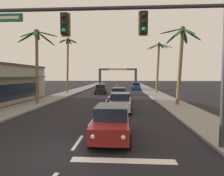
# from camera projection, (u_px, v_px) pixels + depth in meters

# --- Properties ---
(ground_plane) EXTENTS (220.00, 220.00, 0.00)m
(ground_plane) POSITION_uv_depth(u_px,v_px,m) (71.00, 153.00, 7.82)
(ground_plane) COLOR black
(sidewalk_right) EXTENTS (3.20, 110.00, 0.14)m
(sidewalk_right) POSITION_uv_depth(u_px,v_px,m) (162.00, 97.00, 27.26)
(sidewalk_right) COLOR gray
(sidewalk_right) RESTS_ON ground
(sidewalk_left) EXTENTS (3.20, 110.00, 0.14)m
(sidewalk_left) POSITION_uv_depth(u_px,v_px,m) (57.00, 97.00, 28.21)
(sidewalk_left) COLOR gray
(sidewalk_left) RESTS_ON ground
(lane_markings) EXTENTS (4.28, 86.63, 0.01)m
(lane_markings) POSITION_uv_depth(u_px,v_px,m) (111.00, 98.00, 27.22)
(lane_markings) COLOR silver
(lane_markings) RESTS_ON ground
(traffic_signal_mast) EXTENTS (10.60, 0.41, 6.83)m
(traffic_signal_mast) POSITION_uv_depth(u_px,v_px,m) (147.00, 37.00, 7.99)
(traffic_signal_mast) COLOR #2D2D33
(traffic_signal_mast) RESTS_ON ground
(sedan_lead_at_stop_bar) EXTENTS (1.96, 4.45, 1.68)m
(sedan_lead_at_stop_bar) POSITION_uv_depth(u_px,v_px,m) (112.00, 121.00, 9.71)
(sedan_lead_at_stop_bar) COLOR maroon
(sedan_lead_at_stop_bar) RESTS_ON ground
(sedan_third_in_queue) EXTENTS (2.06, 4.50, 1.68)m
(sedan_third_in_queue) POSITION_uv_depth(u_px,v_px,m) (121.00, 102.00, 16.78)
(sedan_third_in_queue) COLOR silver
(sedan_third_in_queue) RESTS_ON ground
(sedan_fifth_in_queue) EXTENTS (2.00, 4.47, 1.68)m
(sedan_fifth_in_queue) POSITION_uv_depth(u_px,v_px,m) (119.00, 94.00, 23.89)
(sedan_fifth_in_queue) COLOR maroon
(sedan_fifth_in_queue) RESTS_ON ground
(sedan_oncoming_far) EXTENTS (2.14, 4.52, 1.68)m
(sedan_oncoming_far) POSITION_uv_depth(u_px,v_px,m) (101.00, 89.00, 33.19)
(sedan_oncoming_far) COLOR black
(sedan_oncoming_far) RESTS_ON ground
(sedan_parked_nearest_kerb) EXTENTS (2.07, 4.50, 1.68)m
(sedan_parked_nearest_kerb) POSITION_uv_depth(u_px,v_px,m) (136.00, 86.00, 42.66)
(sedan_parked_nearest_kerb) COLOR navy
(sedan_parked_nearest_kerb) RESTS_ON ground
(palm_left_second) EXTENTS (4.65, 4.61, 8.31)m
(palm_left_second) POSITION_uv_depth(u_px,v_px,m) (37.00, 50.00, 20.46)
(palm_left_second) COLOR brown
(palm_left_second) RESTS_ON ground
(palm_left_third) EXTENTS (3.52, 3.51, 10.18)m
(palm_left_third) POSITION_uv_depth(u_px,v_px,m) (68.00, 54.00, 34.15)
(palm_left_third) COLOR brown
(palm_left_third) RESTS_ON ground
(palm_right_second) EXTENTS (4.59, 4.13, 8.47)m
(palm_right_second) POSITION_uv_depth(u_px,v_px,m) (181.00, 52.00, 19.85)
(palm_right_second) COLOR brown
(palm_right_second) RESTS_ON ground
(palm_right_third) EXTENTS (4.67, 4.17, 9.19)m
(palm_right_third) POSITION_uv_depth(u_px,v_px,m) (158.00, 59.00, 33.40)
(palm_right_third) COLOR brown
(palm_right_third) RESTS_ON ground
(town_gateway_arch) EXTENTS (14.83, 0.90, 6.05)m
(town_gateway_arch) POSITION_uv_depth(u_px,v_px,m) (118.00, 74.00, 72.31)
(town_gateway_arch) COLOR #423D38
(town_gateway_arch) RESTS_ON ground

